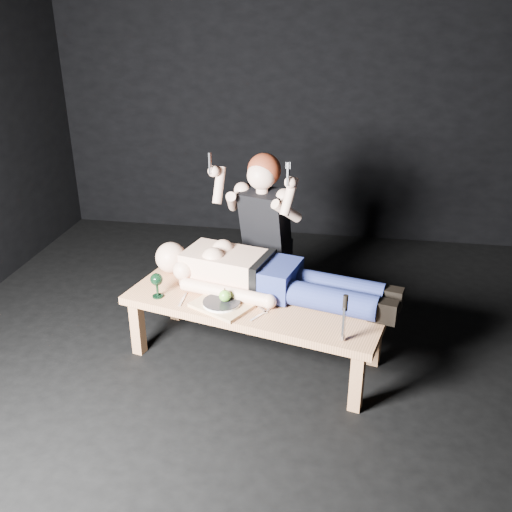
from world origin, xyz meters
name	(u,v)px	position (x,y,z in m)	size (l,w,h in m)	color
ground	(268,373)	(0.00, 0.00, 0.00)	(5.00, 5.00, 0.00)	black
back_wall	(308,87)	(0.00, 2.50, 1.50)	(5.00, 5.00, 0.00)	black
table	(255,330)	(-0.11, 0.16, 0.23)	(1.71, 0.64, 0.45)	tan
lying_man	(272,273)	(-0.02, 0.30, 0.59)	(1.86, 0.57, 0.29)	beige
kneeling_woman	(270,233)	(-0.12, 0.82, 0.67)	(0.71, 0.79, 1.33)	black
serving_tray	(222,306)	(-0.31, 0.04, 0.46)	(0.36, 0.26, 0.02)	tan
plate	(222,303)	(-0.31, 0.04, 0.48)	(0.24, 0.24, 0.02)	white
apple	(225,296)	(-0.29, 0.05, 0.53)	(0.08, 0.08, 0.08)	#528C23
goblet	(157,285)	(-0.76, 0.10, 0.54)	(0.08, 0.08, 0.17)	black
fork_flat	(183,299)	(-0.59, 0.09, 0.45)	(0.02, 0.18, 0.01)	#B2B2B7
knife_flat	(260,315)	(-0.05, -0.03, 0.45)	(0.02, 0.18, 0.01)	#B2B2B7
spoon_flat	(260,307)	(-0.06, 0.07, 0.45)	(0.02, 0.18, 0.01)	#B2B2B7
carving_knife	(344,318)	(0.47, -0.23, 0.60)	(0.04, 0.04, 0.30)	#B2B2B7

